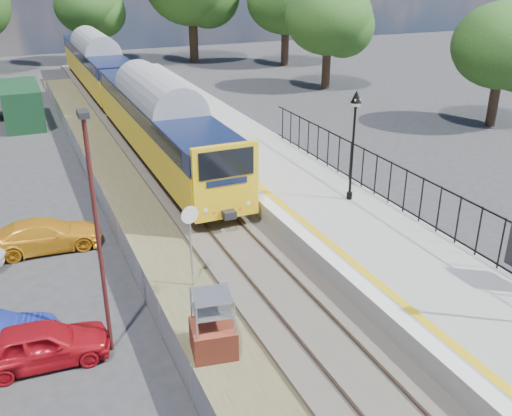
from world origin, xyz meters
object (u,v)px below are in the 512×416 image
train (121,84)px  car_red (41,344)px  car_yellow (45,235)px  brick_plinth (213,325)px  carpark_lamp (96,224)px  speed_sign (190,232)px  victorian_lamp_north (355,120)px

train → car_red: (-7.45, -25.87, -1.73)m
train → car_yellow: (-6.77, -18.85, -1.74)m
train → brick_plinth: 27.54m
carpark_lamp → car_yellow: 7.97m
car_yellow → brick_plinth: bearing=-153.6°
brick_plinth → speed_sign: 3.81m
victorian_lamp_north → speed_sign: (-7.80, -2.72, -2.24)m
carpark_lamp → train: bearing=77.7°
brick_plinth → car_yellow: size_ratio=0.47×
victorian_lamp_north → car_yellow: size_ratio=1.11×
train → car_red: bearing=-106.1°
car_red → carpark_lamp: bearing=-91.0°
car_red → car_yellow: car_red is taller
brick_plinth → speed_sign: (0.55, 3.60, 1.12)m
brick_plinth → carpark_lamp: 4.19m
speed_sign → car_yellow: speed_sign is taller
train → car_red: size_ratio=11.34×
train → carpark_lamp: (-5.65, -26.00, 1.59)m
victorian_lamp_north → carpark_lamp: bearing=-155.5°
carpark_lamp → car_red: carpark_lamp is taller
brick_plinth → car_red: size_ratio=0.54×
train → brick_plinth: size_ratio=21.04×
carpark_lamp → car_red: 3.78m
brick_plinth → car_red: brick_plinth is taller
brick_plinth → car_yellow: brick_plinth is taller
victorian_lamp_north → car_yellow: bearing=169.8°
train → car_yellow: 20.11m
train → brick_plinth: train is taller
victorian_lamp_north → car_yellow: 12.80m
victorian_lamp_north → car_red: victorian_lamp_north is taller
victorian_lamp_north → car_red: 14.14m
victorian_lamp_north → brick_plinth: bearing=-142.9°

